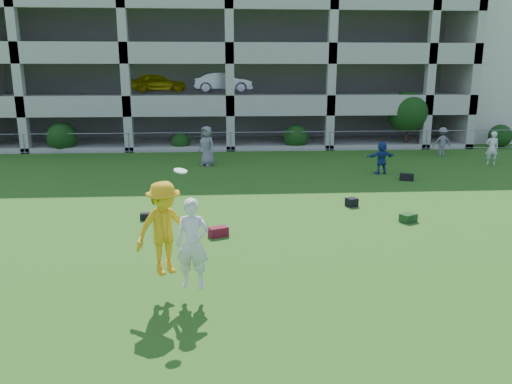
{
  "coord_description": "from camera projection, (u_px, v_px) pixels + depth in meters",
  "views": [
    {
      "loc": [
        -0.49,
        -10.62,
        4.74
      ],
      "look_at": [
        0.43,
        3.0,
        1.4
      ],
      "focal_mm": 35.0,
      "sensor_mm": 36.0,
      "label": 1
    }
  ],
  "objects": [
    {
      "name": "bystander_c",
      "position": [
        207.0,
        146.0,
        25.28
      ],
      "size": [
        1.16,
        1.11,
        2.01
      ],
      "primitive_type": "imported",
      "rotation": [
        0.0,
        0.0,
        -0.68
      ],
      "color": "slate",
      "rests_on": "ground"
    },
    {
      "name": "shrub_row",
      "position": [
        305.0,
        125.0,
        30.49
      ],
      "size": [
        34.38,
        2.52,
        3.5
      ],
      "color": "#163D11",
      "rests_on": "ground"
    },
    {
      "name": "frisbee_contest",
      "position": [
        171.0,
        232.0,
        10.37
      ],
      "size": [
        1.71,
        1.31,
        2.52
      ],
      "color": "gold",
      "rests_on": "ground"
    },
    {
      "name": "parking_garage",
      "position": [
        227.0,
        53.0,
        36.87
      ],
      "size": [
        30.0,
        14.0,
        12.0
      ],
      "color": "#9E998C",
      "rests_on": "ground"
    },
    {
      "name": "bag_black_e",
      "position": [
        407.0,
        177.0,
        22.01
      ],
      "size": [
        0.67,
        0.5,
        0.3
      ],
      "primitive_type": "cube",
      "rotation": [
        0.0,
        0.0,
        -0.39
      ],
      "color": "black",
      "rests_on": "ground"
    },
    {
      "name": "bystander_e",
      "position": [
        492.0,
        148.0,
        25.53
      ],
      "size": [
        0.7,
        0.54,
        1.73
      ],
      "primitive_type": "imported",
      "rotation": [
        0.0,
        0.0,
        2.93
      ],
      "color": "silver",
      "rests_on": "ground"
    },
    {
      "name": "fence",
      "position": [
        231.0,
        141.0,
        29.72
      ],
      "size": [
        36.06,
        0.06,
        1.2
      ],
      "color": "gray",
      "rests_on": "ground"
    },
    {
      "name": "bag_green_c",
      "position": [
        408.0,
        218.0,
        16.02
      ],
      "size": [
        0.61,
        0.55,
        0.26
      ],
      "primitive_type": "cube",
      "rotation": [
        0.0,
        0.0,
        0.51
      ],
      "color": "#183C16",
      "rests_on": "ground"
    },
    {
      "name": "bag_red_a",
      "position": [
        218.0,
        232.0,
        14.59
      ],
      "size": [
        0.62,
        0.49,
        0.28
      ],
      "primitive_type": "cube",
      "rotation": [
        0.0,
        0.0,
        0.4
      ],
      "color": "#5A0F13",
      "rests_on": "ground"
    },
    {
      "name": "bystander_d",
      "position": [
        382.0,
        158.0,
        23.31
      ],
      "size": [
        1.48,
        0.75,
        1.53
      ],
      "primitive_type": "imported",
      "rotation": [
        0.0,
        0.0,
        3.36
      ],
      "color": "navy",
      "rests_on": "ground"
    },
    {
      "name": "ground",
      "position": [
        246.0,
        282.0,
        11.46
      ],
      "size": [
        100.0,
        100.0,
        0.0
      ],
      "primitive_type": "plane",
      "color": "#235114",
      "rests_on": "ground"
    },
    {
      "name": "bag_black_b",
      "position": [
        147.0,
        216.0,
        16.23
      ],
      "size": [
        0.4,
        0.26,
        0.22
      ],
      "primitive_type": "cube",
      "rotation": [
        0.0,
        0.0,
        -0.01
      ],
      "color": "black",
      "rests_on": "ground"
    },
    {
      "name": "bystander_f",
      "position": [
        442.0,
        142.0,
        28.18
      ],
      "size": [
        1.07,
        0.64,
        1.62
      ],
      "primitive_type": "imported",
      "rotation": [
        0.0,
        0.0,
        3.11
      ],
      "color": "slate",
      "rests_on": "ground"
    },
    {
      "name": "crate_d",
      "position": [
        352.0,
        202.0,
        17.83
      ],
      "size": [
        0.46,
        0.46,
        0.3
      ],
      "primitive_type": "cube",
      "rotation": [
        0.0,
        0.0,
        0.39
      ],
      "color": "black",
      "rests_on": "ground"
    }
  ]
}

